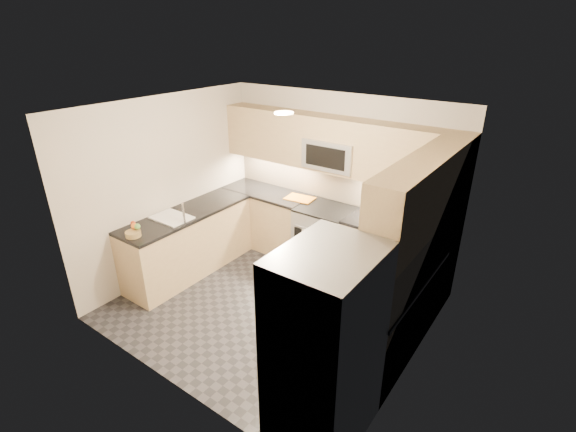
# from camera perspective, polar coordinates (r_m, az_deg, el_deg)

# --- Properties ---
(floor) EXTENTS (3.60, 3.20, 0.00)m
(floor) POSITION_cam_1_polar(r_m,az_deg,el_deg) (5.51, -2.17, -12.19)
(floor) COLOR black
(floor) RESTS_ON ground
(ceiling) EXTENTS (3.60, 3.20, 0.02)m
(ceiling) POSITION_cam_1_polar(r_m,az_deg,el_deg) (4.49, -2.68, 14.31)
(ceiling) COLOR beige
(ceiling) RESTS_ON wall_back
(wall_back) EXTENTS (3.60, 0.02, 2.50)m
(wall_back) POSITION_cam_1_polar(r_m,az_deg,el_deg) (6.12, 6.86, 4.80)
(wall_back) COLOR #BDB4A4
(wall_back) RESTS_ON floor
(wall_front) EXTENTS (3.60, 0.02, 2.50)m
(wall_front) POSITION_cam_1_polar(r_m,az_deg,el_deg) (3.90, -17.14, -8.34)
(wall_front) COLOR #BDB4A4
(wall_front) RESTS_ON floor
(wall_left) EXTENTS (0.02, 3.20, 2.50)m
(wall_left) POSITION_cam_1_polar(r_m,az_deg,el_deg) (6.07, -15.97, 3.85)
(wall_left) COLOR #BDB4A4
(wall_left) RESTS_ON floor
(wall_right) EXTENTS (0.02, 3.20, 2.50)m
(wall_right) POSITION_cam_1_polar(r_m,az_deg,el_deg) (4.14, 17.83, -6.40)
(wall_right) COLOR #BDB4A4
(wall_right) RESTS_ON floor
(base_cab_back_left) EXTENTS (1.42, 0.60, 0.90)m
(base_cab_back_left) POSITION_cam_1_polar(r_m,az_deg,el_deg) (6.75, -2.82, -0.46)
(base_cab_back_left) COLOR tan
(base_cab_back_left) RESTS_ON floor
(base_cab_back_right) EXTENTS (1.42, 0.60, 0.90)m
(base_cab_back_right) POSITION_cam_1_polar(r_m,az_deg,el_deg) (5.79, 14.46, -5.75)
(base_cab_back_right) COLOR tan
(base_cab_back_right) RESTS_ON floor
(base_cab_right) EXTENTS (0.60, 1.70, 0.90)m
(base_cab_right) POSITION_cam_1_polar(r_m,az_deg,el_deg) (4.77, 13.72, -12.92)
(base_cab_right) COLOR tan
(base_cab_right) RESTS_ON floor
(base_cab_peninsula) EXTENTS (0.60, 2.00, 0.90)m
(base_cab_peninsula) POSITION_cam_1_polar(r_m,az_deg,el_deg) (6.17, -13.35, -3.65)
(base_cab_peninsula) COLOR tan
(base_cab_peninsula) RESTS_ON floor
(countertop_back_left) EXTENTS (1.42, 0.63, 0.04)m
(countertop_back_left) POSITION_cam_1_polar(r_m,az_deg,el_deg) (6.56, -2.91, 3.26)
(countertop_back_left) COLOR black
(countertop_back_left) RESTS_ON base_cab_back_left
(countertop_back_right) EXTENTS (1.42, 0.63, 0.04)m
(countertop_back_right) POSITION_cam_1_polar(r_m,az_deg,el_deg) (5.58, 14.96, -1.57)
(countertop_back_right) COLOR black
(countertop_back_right) RESTS_ON base_cab_back_right
(countertop_right) EXTENTS (0.63, 1.70, 0.04)m
(countertop_right) POSITION_cam_1_polar(r_m,az_deg,el_deg) (4.50, 14.32, -8.15)
(countertop_right) COLOR black
(countertop_right) RESTS_ON base_cab_right
(countertop_peninsula) EXTENTS (0.63, 2.00, 0.04)m
(countertop_peninsula) POSITION_cam_1_polar(r_m,az_deg,el_deg) (5.97, -13.78, 0.33)
(countertop_peninsula) COLOR black
(countertop_peninsula) RESTS_ON base_cab_peninsula
(upper_cab_back) EXTENTS (3.60, 0.35, 0.75)m
(upper_cab_back) POSITION_cam_1_polar(r_m,az_deg,el_deg) (5.80, 6.29, 9.69)
(upper_cab_back) COLOR tan
(upper_cab_back) RESTS_ON wall_back
(upper_cab_right) EXTENTS (0.35, 1.95, 0.75)m
(upper_cab_right) POSITION_cam_1_polar(r_m,az_deg,el_deg) (4.18, 17.82, 2.70)
(upper_cab_right) COLOR tan
(upper_cab_right) RESTS_ON wall_right
(backsplash_back) EXTENTS (3.60, 0.01, 0.51)m
(backsplash_back) POSITION_cam_1_polar(r_m,az_deg,el_deg) (6.13, 6.82, 4.30)
(backsplash_back) COLOR tan
(backsplash_back) RESTS_ON wall_back
(backsplash_right) EXTENTS (0.01, 2.30, 0.51)m
(backsplash_right) POSITION_cam_1_polar(r_m,az_deg,el_deg) (4.55, 19.55, -4.52)
(backsplash_right) COLOR tan
(backsplash_right) RESTS_ON wall_right
(gas_range) EXTENTS (0.76, 0.65, 0.91)m
(gas_range) POSITION_cam_1_polar(r_m,az_deg,el_deg) (6.17, 5.02, -2.98)
(gas_range) COLOR #ACB0B5
(gas_range) RESTS_ON floor
(range_cooktop) EXTENTS (0.76, 0.65, 0.03)m
(range_cooktop) POSITION_cam_1_polar(r_m,az_deg,el_deg) (5.97, 5.18, 0.93)
(range_cooktop) COLOR black
(range_cooktop) RESTS_ON gas_range
(oven_door_glass) EXTENTS (0.62, 0.02, 0.45)m
(oven_door_glass) POSITION_cam_1_polar(r_m,az_deg,el_deg) (5.92, 3.36, -4.23)
(oven_door_glass) COLOR black
(oven_door_glass) RESTS_ON gas_range
(oven_handle) EXTENTS (0.60, 0.02, 0.02)m
(oven_handle) POSITION_cam_1_polar(r_m,az_deg,el_deg) (5.78, 3.32, -1.96)
(oven_handle) COLOR #B2B5BA
(oven_handle) RESTS_ON gas_range
(microwave) EXTENTS (0.76, 0.40, 0.40)m
(microwave) POSITION_cam_1_polar(r_m,az_deg,el_deg) (5.81, 6.11, 8.45)
(microwave) COLOR #A7A9AF
(microwave) RESTS_ON upper_cab_back
(microwave_door) EXTENTS (0.60, 0.01, 0.28)m
(microwave_door) POSITION_cam_1_polar(r_m,az_deg,el_deg) (5.64, 5.06, 8.00)
(microwave_door) COLOR black
(microwave_door) RESTS_ON microwave
(refrigerator) EXTENTS (0.70, 0.90, 1.80)m
(refrigerator) POSITION_cam_1_polar(r_m,az_deg,el_deg) (3.57, 5.12, -17.62)
(refrigerator) COLOR gray
(refrigerator) RESTS_ON floor
(fridge_handle_left) EXTENTS (0.02, 0.02, 1.20)m
(fridge_handle_left) POSITION_cam_1_polar(r_m,az_deg,el_deg) (3.58, -1.69, -16.34)
(fridge_handle_left) COLOR #B2B5BA
(fridge_handle_left) RESTS_ON refrigerator
(fridge_handle_right) EXTENTS (0.02, 0.02, 1.20)m
(fridge_handle_right) POSITION_cam_1_polar(r_m,az_deg,el_deg) (3.81, 1.68, -13.47)
(fridge_handle_right) COLOR #B2B5BA
(fridge_handle_right) RESTS_ON refrigerator
(sink_basin) EXTENTS (0.52, 0.38, 0.16)m
(sink_basin) POSITION_cam_1_polar(r_m,az_deg,el_deg) (5.85, -15.56, -0.84)
(sink_basin) COLOR white
(sink_basin) RESTS_ON base_cab_peninsula
(faucet) EXTENTS (0.03, 0.03, 0.28)m
(faucet) POSITION_cam_1_polar(r_m,az_deg,el_deg) (5.58, -14.08, 0.35)
(faucet) COLOR silver
(faucet) RESTS_ON countertop_peninsula
(utensil_bowl) EXTENTS (0.41, 0.41, 0.18)m
(utensil_bowl) POSITION_cam_1_polar(r_m,az_deg,el_deg) (5.48, 18.46, -1.23)
(utensil_bowl) COLOR #54C253
(utensil_bowl) RESTS_ON countertop_back_right
(cutting_board) EXTENTS (0.45, 0.33, 0.01)m
(cutting_board) POSITION_cam_1_polar(r_m,az_deg,el_deg) (6.25, 1.61, 2.43)
(cutting_board) COLOR #C36F12
(cutting_board) RESTS_ON countertop_back_left
(fruit_basket) EXTENTS (0.19, 0.19, 0.07)m
(fruit_basket) POSITION_cam_1_polar(r_m,az_deg,el_deg) (5.46, -20.41, -2.31)
(fruit_basket) COLOR #A7874E
(fruit_basket) RESTS_ON countertop_peninsula
(fruit_apple) EXTENTS (0.06, 0.06, 0.06)m
(fruit_apple) POSITION_cam_1_polar(r_m,az_deg,el_deg) (5.55, -20.44, -0.94)
(fruit_apple) COLOR #AC3113
(fruit_apple) RESTS_ON fruit_basket
(fruit_pear) EXTENTS (0.07, 0.07, 0.07)m
(fruit_pear) POSITION_cam_1_polar(r_m,az_deg,el_deg) (5.44, -19.91, -1.36)
(fruit_pear) COLOR #619F44
(fruit_pear) RESTS_ON fruit_basket
(dish_towel_check) EXTENTS (0.17, 0.03, 0.32)m
(dish_towel_check) POSITION_cam_1_polar(r_m,az_deg,el_deg) (5.88, 2.64, -3.35)
(dish_towel_check) COLOR silver
(dish_towel_check) RESTS_ON oven_handle
(dish_towel_blue) EXTENTS (0.16, 0.03, 0.30)m
(dish_towel_blue) POSITION_cam_1_polar(r_m,az_deg,el_deg) (5.80, 4.03, -3.80)
(dish_towel_blue) COLOR #343991
(dish_towel_blue) RESTS_ON oven_handle
(fruit_orange) EXTENTS (0.08, 0.08, 0.08)m
(fruit_orange) POSITION_cam_1_polar(r_m,az_deg,el_deg) (5.47, -20.30, -1.30)
(fruit_orange) COLOR orange
(fruit_orange) RESTS_ON fruit_basket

